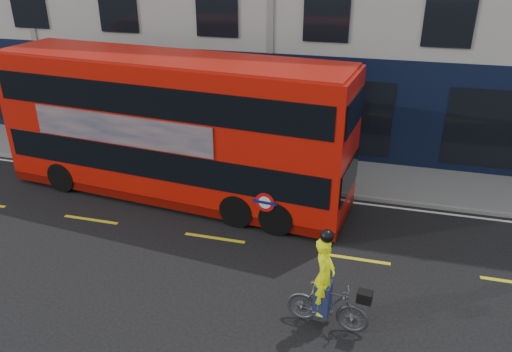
% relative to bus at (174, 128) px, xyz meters
% --- Properties ---
extents(ground, '(120.00, 120.00, 0.00)m').
position_rel_bus_xyz_m(ground, '(2.09, -3.79, -2.36)').
color(ground, black).
rests_on(ground, ground).
extents(pavement, '(60.00, 3.00, 0.12)m').
position_rel_bus_xyz_m(pavement, '(2.09, 2.71, -2.30)').
color(pavement, slate).
rests_on(pavement, ground).
extents(kerb, '(60.00, 0.12, 0.13)m').
position_rel_bus_xyz_m(kerb, '(2.09, 1.21, -2.30)').
color(kerb, gray).
rests_on(kerb, ground).
extents(road_edge_line, '(58.00, 0.10, 0.01)m').
position_rel_bus_xyz_m(road_edge_line, '(2.09, 0.91, -2.36)').
color(road_edge_line, silver).
rests_on(road_edge_line, ground).
extents(lane_dashes, '(58.00, 0.12, 0.01)m').
position_rel_bus_xyz_m(lane_dashes, '(2.09, -2.29, -2.36)').
color(lane_dashes, yellow).
rests_on(lane_dashes, ground).
extents(bus, '(11.62, 3.79, 4.61)m').
position_rel_bus_xyz_m(bus, '(0.00, 0.00, 0.00)').
color(bus, red).
rests_on(bus, ground).
extents(cyclist, '(1.87, 0.72, 2.43)m').
position_rel_bus_xyz_m(cyclist, '(5.62, -5.04, -1.55)').
color(cyclist, '#46484B').
rests_on(cyclist, ground).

